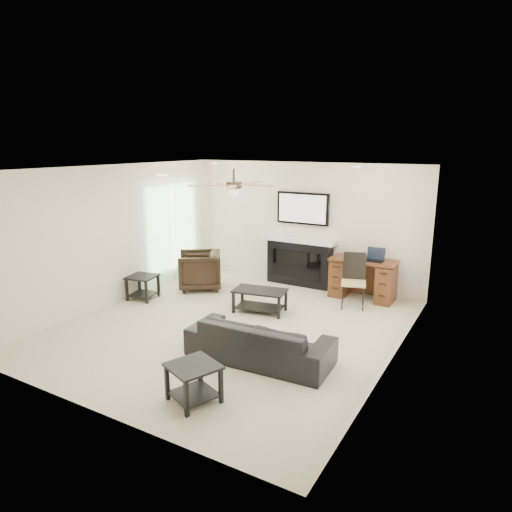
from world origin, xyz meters
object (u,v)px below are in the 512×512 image
(sofa, at_px, (260,341))
(desk, at_px, (363,279))
(armchair, at_px, (200,270))
(coffee_table, at_px, (260,301))
(fireplace_unit, at_px, (299,240))

(sofa, height_order, desk, desk)
(armchair, relative_size, desk, 0.68)
(armchair, relative_size, coffee_table, 0.92)
(coffee_table, relative_size, desk, 0.74)
(coffee_table, bearing_deg, armchair, 151.92)
(armchair, distance_m, fireplace_unit, 2.11)
(coffee_table, xyz_separation_m, desk, (1.33, 1.58, 0.18))
(desk, bearing_deg, armchair, -161.15)
(armchair, bearing_deg, sofa, 15.33)
(coffee_table, height_order, desk, desk)
(fireplace_unit, relative_size, desk, 1.57)
(sofa, xyz_separation_m, desk, (0.43, 3.18, 0.09))
(sofa, bearing_deg, armchair, -42.38)
(fireplace_unit, bearing_deg, armchair, -143.10)
(sofa, xyz_separation_m, fireplace_unit, (-0.97, 3.37, 0.67))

